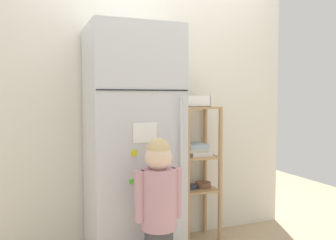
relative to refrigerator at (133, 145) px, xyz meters
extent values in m
cube|color=silver|center=(0.27, 0.33, 0.25)|extent=(2.68, 0.03, 2.30)
cube|color=silver|center=(0.00, 0.00, 0.00)|extent=(0.67, 0.60, 1.80)
cube|color=black|center=(0.00, -0.30, 0.41)|extent=(0.66, 0.01, 0.01)
cylinder|color=silver|center=(0.27, -0.32, 0.09)|extent=(0.02, 0.02, 0.54)
cube|color=white|center=(0.01, -0.30, 0.12)|extent=(0.17, 0.01, 0.14)
cube|color=#4DD52B|center=(-0.09, -0.30, -0.21)|extent=(0.03, 0.01, 0.03)
cube|color=gold|center=(0.13, -0.30, -0.18)|extent=(0.04, 0.02, 0.04)
cube|color=yellow|center=(-0.07, -0.30, -0.02)|extent=(0.04, 0.01, 0.04)
cube|color=purple|center=(0.11, -0.30, -0.28)|extent=(0.03, 0.01, 0.03)
cylinder|color=#BF8C99|center=(0.03, -0.51, -0.29)|extent=(0.23, 0.23, 0.39)
sphere|color=#BF8C99|center=(0.03, -0.44, -0.11)|extent=(0.10, 0.10, 0.10)
sphere|color=beige|center=(0.03, -0.51, -0.02)|extent=(0.18, 0.18, 0.18)
sphere|color=tan|center=(0.03, -0.51, 0.03)|extent=(0.15, 0.15, 0.15)
cylinder|color=#BF8C99|center=(-0.10, -0.51, -0.26)|extent=(0.07, 0.07, 0.33)
cylinder|color=#BF8C99|center=(0.16, -0.51, -0.26)|extent=(0.07, 0.07, 0.33)
cylinder|color=tan|center=(0.47, 0.00, -0.31)|extent=(0.04, 0.04, 1.18)
cylinder|color=tan|center=(0.78, 0.00, -0.31)|extent=(0.04, 0.04, 1.18)
cylinder|color=tan|center=(0.47, 0.28, -0.31)|extent=(0.04, 0.04, 1.18)
cylinder|color=tan|center=(0.78, 0.28, -0.31)|extent=(0.04, 0.04, 1.18)
cube|color=tan|center=(0.62, 0.14, 0.28)|extent=(0.32, 0.30, 0.02)
cube|color=tan|center=(0.62, 0.14, -0.15)|extent=(0.32, 0.30, 0.02)
cube|color=tan|center=(0.62, 0.14, -0.44)|extent=(0.32, 0.30, 0.02)
cube|color=white|center=(0.64, 0.12, -0.13)|extent=(0.19, 0.18, 0.03)
cube|color=silver|center=(0.60, 0.14, -0.09)|extent=(0.19, 0.18, 0.04)
cube|color=#99B2C6|center=(0.60, 0.12, -0.05)|extent=(0.19, 0.18, 0.03)
cylinder|color=#2D384C|center=(0.56, 0.14, -0.41)|extent=(0.11, 0.11, 0.04)
cylinder|color=brown|center=(0.68, 0.14, -0.41)|extent=(0.14, 0.14, 0.05)
cube|color=white|center=(0.59, 0.13, 0.29)|extent=(0.23, 0.19, 0.01)
cube|color=white|center=(0.59, 0.04, 0.33)|extent=(0.23, 0.01, 0.09)
cube|color=white|center=(0.59, 0.22, 0.33)|extent=(0.23, 0.01, 0.09)
cube|color=white|center=(0.48, 0.13, 0.33)|extent=(0.01, 0.19, 0.09)
cube|color=white|center=(0.70, 0.13, 0.33)|extent=(0.01, 0.19, 0.09)
sphere|color=maroon|center=(0.62, 0.11, 0.33)|extent=(0.07, 0.07, 0.07)
sphere|color=#A6220B|center=(0.58, 0.16, 0.33)|extent=(0.08, 0.08, 0.08)
sphere|color=orange|center=(0.55, 0.11, 0.33)|extent=(0.07, 0.07, 0.07)
camera|label=1|loc=(-0.75, -2.66, 0.36)|focal=38.24mm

